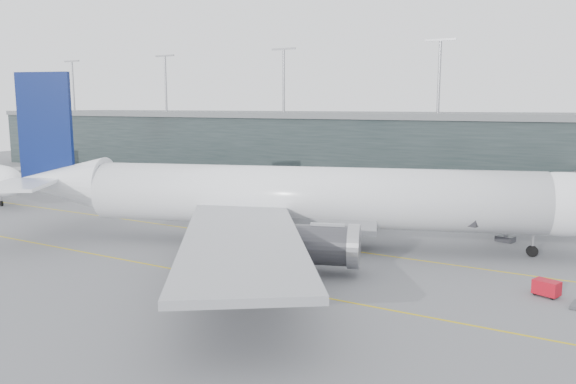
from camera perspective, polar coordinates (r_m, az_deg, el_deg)
The scene contains 15 objects.
ground at distance 73.65m, azimuth 0.76°, elevation -4.35°, with size 320.00×320.00×0.00m, color slate.
taxiline_a at distance 70.28m, azimuth -0.84°, elevation -4.98°, with size 160.00×0.25×0.02m, color gold.
taxiline_b at distance 57.62m, azimuth -9.11°, elevation -8.20°, with size 160.00×0.25×0.02m, color gold.
taxiline_lead_main at distance 89.45m, azimuth 9.86°, elevation -2.12°, with size 0.25×60.00×0.02m, color gold.
taxiline_lead_adj at distance 138.59m, azimuth -22.92°, elevation 1.16°, with size 0.25×60.00×0.02m, color gold.
terminal at distance 125.90m, azimuth 13.82°, elevation 4.38°, with size 240.00×36.00×29.00m.
main_aircraft at distance 66.61m, azimuth 1.79°, elevation -0.60°, with size 72.45×66.80×20.91m.
jet_bridge at distance 87.58m, azimuth 24.23°, elevation 0.32°, with size 15.04×44.00×6.70m.
gse_cart at distance 55.24m, azimuth 24.78°, elevation -8.80°, with size 2.46×2.00×1.45m.
uld_a at distance 83.84m, azimuth 0.80°, elevation -2.07°, with size 2.38×2.13×1.80m.
uld_b at distance 83.38m, azimuth 2.98°, elevation -2.21°, with size 2.18×2.00×1.60m.
uld_c at distance 82.41m, azimuth 4.82°, elevation -2.27°, with size 2.40×2.11×1.86m.
cone_wing_stbd at distance 53.09m, azimuth 0.73°, elevation -9.20°, with size 0.42×0.42×0.68m, color #EE490D.
cone_wing_port at distance 79.72m, azimuth 10.59°, elevation -3.19°, with size 0.49×0.49×0.78m, color orange.
cone_tail at distance 68.66m, azimuth -9.73°, elevation -5.14°, with size 0.45×0.45×0.71m, color #E1590C.
Camera 1 is at (35.03, -62.58, 16.73)m, focal length 35.00 mm.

